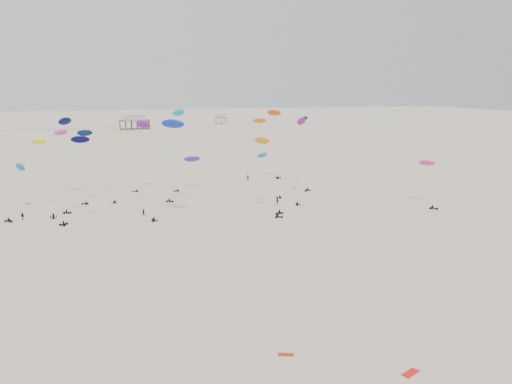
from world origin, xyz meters
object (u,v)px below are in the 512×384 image
object	(u,v)px
rig_0	(429,175)
rig_4	(176,137)
pavilion_small	(221,120)
spectator_0	(144,216)
pavilion_main	(134,123)
rig_9	(264,137)

from	to	relation	value
rig_0	rig_4	world-z (taller)	rig_4
pavilion_small	rig_4	xyz separation A→B (m)	(-73.52, -264.57, 13.61)
spectator_0	rig_4	bearing A→B (deg)	-102.07
pavilion_main	rig_4	bearing A→B (deg)	-90.86
pavilion_small	rig_0	distance (m)	287.79
rig_0	rig_9	xyz separation A→B (m)	(-37.84, 21.39, 8.88)
pavilion_main	rig_0	distance (m)	263.99
rig_0	rig_4	distance (m)	66.40
spectator_0	rig_0	bearing A→B (deg)	-162.99
pavilion_small	rig_9	size ratio (longest dim) A/B	0.41
pavilion_main	rig_9	size ratio (longest dim) A/B	0.96
pavilion_main	rig_0	bearing A→B (deg)	-77.30
pavilion_main	spectator_0	world-z (taller)	pavilion_main
rig_0	spectator_0	xyz separation A→B (m)	(-71.80, 8.92, -7.45)
pavilion_main	rig_0	xyz separation A→B (m)	(58.03, -257.52, 3.23)
pavilion_main	pavilion_small	world-z (taller)	pavilion_main
rig_9	spectator_0	size ratio (longest dim) A/B	10.79
pavilion_small	rig_9	bearing A→B (deg)	-100.60
rig_0	rig_9	world-z (taller)	rig_9
pavilion_small	rig_4	distance (m)	274.93
pavilion_small	rig_9	xyz separation A→B (m)	(-49.81, -266.12, 12.84)
pavilion_main	rig_9	distance (m)	237.30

